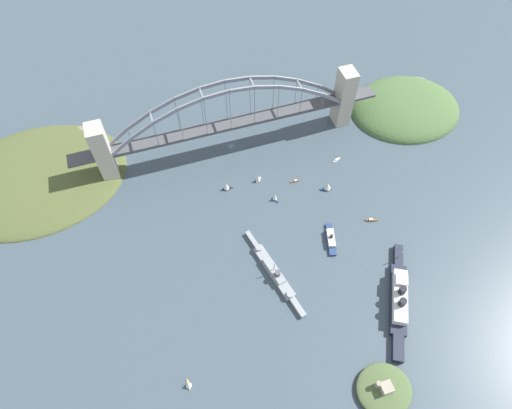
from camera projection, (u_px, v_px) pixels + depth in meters
The scene contains 17 objects.
ground_plane at pixel (231, 146), 438.66m from camera, with size 1400.00×1400.00×0.00m, color #3D4C56.
harbor_arch_bridge at pixel (229, 122), 411.85m from camera, with size 296.69×18.59×76.81m.
headland_west_shore at pixel (405, 108), 469.44m from camera, with size 116.92×100.17×31.56m.
headland_east_shore at pixel (38, 177), 416.53m from camera, with size 169.18×136.97×17.05m.
ocean_liner at pixel (399, 298), 341.16m from camera, with size 52.86×88.40×18.27m.
naval_cruiser at pixel (274, 272), 356.71m from camera, with size 22.90×86.10×16.40m.
harbor_ferry_steamer at pixel (331, 239), 375.14m from camera, with size 13.73×31.33×7.43m.
fort_island_mid_harbor at pixel (384, 389), 305.12m from camera, with size 39.08×36.36×12.89m.
seaplane_taxiing_near_bridge at pixel (220, 125), 452.41m from camera, with size 8.18×9.76×5.07m.
small_boat_0 at pixel (295, 181), 412.58m from camera, with size 9.05×2.08×2.09m.
small_boat_1 at pixel (371, 220), 387.85m from camera, with size 10.65×4.43×2.23m.
small_boat_2 at pixel (188, 385), 306.89m from camera, with size 4.55×7.83×7.17m.
small_boat_3 at pixel (226, 186), 404.66m from camera, with size 9.17×5.25×9.35m.
small_boat_4 at pixel (258, 178), 409.98m from camera, with size 7.02×6.96×9.26m.
small_boat_5 at pixel (328, 186), 404.45m from camera, with size 10.90×7.07×9.78m.
small_boat_6 at pixel (336, 160), 427.27m from camera, with size 8.61×4.08×2.16m.
small_boat_7 at pixel (275, 197), 398.21m from camera, with size 5.45×7.30×8.13m.
Camera 1 is at (68.79, 291.14, 327.01)m, focal length 30.99 mm.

